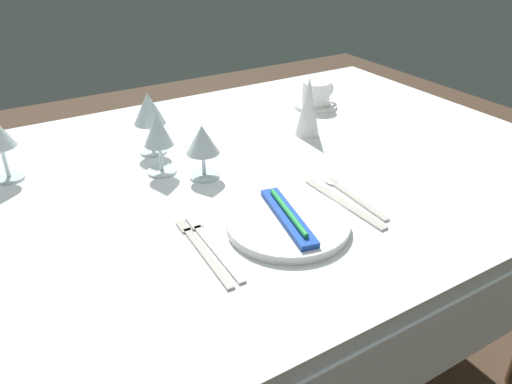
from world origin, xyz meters
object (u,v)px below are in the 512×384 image
at_px(dinner_plate, 288,223).
at_px(wine_glass_right, 202,142).
at_px(spoon_soup, 347,192).
at_px(fork_outer, 212,245).
at_px(dinner_knife, 345,204).
at_px(fork_inner, 201,249).
at_px(coffee_cup_left, 317,93).
at_px(napkin_folded, 308,107).
at_px(wine_glass_far, 158,133).
at_px(wine_glass_left, 149,111).
at_px(toothbrush_package, 288,216).

distance_m(dinner_plate, wine_glass_right, 0.29).
bearing_deg(dinner_plate, wine_glass_right, 99.85).
distance_m(dinner_plate, spoon_soup, 0.19).
distance_m(fork_outer, dinner_knife, 0.30).
xyz_separation_m(fork_inner, coffee_cup_left, (0.63, 0.50, 0.04)).
distance_m(fork_inner, coffee_cup_left, 0.80).
bearing_deg(napkin_folded, dinner_knife, -113.82).
xyz_separation_m(dinner_knife, wine_glass_right, (-0.20, 0.27, 0.08)).
bearing_deg(wine_glass_far, fork_outer, -95.37).
height_order(spoon_soup, coffee_cup_left, coffee_cup_left).
bearing_deg(wine_glass_left, dinner_plate, -77.51).
bearing_deg(coffee_cup_left, toothbrush_package, -131.41).
distance_m(dinner_plate, wine_glass_left, 0.48).
bearing_deg(napkin_folded, dinner_plate, -130.58).
height_order(toothbrush_package, fork_outer, toothbrush_package).
bearing_deg(fork_inner, wine_glass_far, 80.88).
bearing_deg(fork_inner, wine_glass_left, 80.46).
height_order(dinner_plate, dinner_knife, dinner_plate).
height_order(fork_outer, wine_glass_left, wine_glass_left).
relative_size(fork_outer, dinner_knife, 0.94).
bearing_deg(coffee_cup_left, dinner_plate, -131.41).
height_order(dinner_knife, spoon_soup, spoon_soup).
distance_m(fork_inner, dinner_knife, 0.33).
height_order(dinner_plate, spoon_soup, dinner_plate).
distance_m(dinner_knife, wine_glass_left, 0.53).
xyz_separation_m(toothbrush_package, coffee_cup_left, (0.46, 0.52, 0.02)).
bearing_deg(dinner_knife, fork_inner, 177.85).
distance_m(dinner_plate, wine_glass_far, 0.38).
xyz_separation_m(dinner_knife, napkin_folded, (0.15, 0.35, 0.08)).
relative_size(toothbrush_package, fork_inner, 0.94).
height_order(fork_outer, spoon_soup, spoon_soup).
bearing_deg(dinner_knife, wine_glass_far, 129.03).
relative_size(dinner_knife, wine_glass_far, 1.64).
bearing_deg(fork_outer, dinner_plate, -7.49).
relative_size(fork_outer, spoon_soup, 1.09).
height_order(fork_inner, coffee_cup_left, coffee_cup_left).
height_order(dinner_knife, napkin_folded, napkin_folded).
bearing_deg(spoon_soup, dinner_plate, -166.92).
bearing_deg(dinner_knife, coffee_cup_left, 59.01).
distance_m(wine_glass_right, wine_glass_far, 0.10).
bearing_deg(spoon_soup, wine_glass_left, 124.51).
bearing_deg(wine_glass_far, wine_glass_left, 79.30).
bearing_deg(toothbrush_package, wine_glass_left, 102.49).
bearing_deg(toothbrush_package, napkin_folded, 49.42).
distance_m(fork_inner, spoon_soup, 0.36).
xyz_separation_m(toothbrush_package, spoon_soup, (0.18, 0.04, -0.02)).
xyz_separation_m(toothbrush_package, dinner_knife, (0.15, 0.01, -0.02)).
bearing_deg(coffee_cup_left, wine_glass_right, -154.25).
bearing_deg(fork_outer, spoon_soup, 3.82).
xyz_separation_m(coffee_cup_left, wine_glass_far, (-0.58, -0.17, 0.05)).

